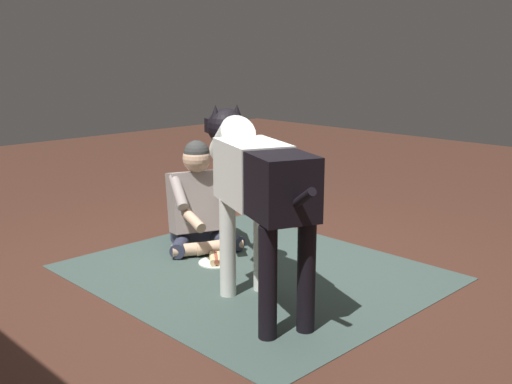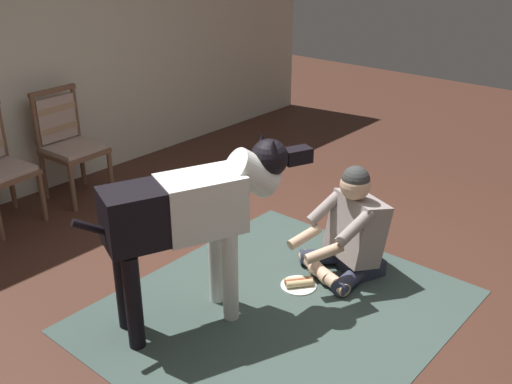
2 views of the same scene
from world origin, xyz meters
The scene contains 5 objects.
ground_plane centered at (0.00, 0.00, 0.00)m, with size 13.15×13.15×0.00m, color #44271D.
area_rug centered at (-0.12, 0.05, 0.00)m, with size 2.23×1.94×0.01m, color #394A44.
person_sitting_on_floor centered at (0.57, -0.04, 0.33)m, with size 0.72×0.61×0.81m.
large_dog centered at (-0.50, 0.40, 0.74)m, with size 1.40×0.69×1.13m.
hot_dog_on_plate centered at (0.19, 0.11, 0.02)m, with size 0.25×0.25×0.06m.
Camera 1 is at (-2.87, 2.73, 1.46)m, focal length 42.42 mm.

